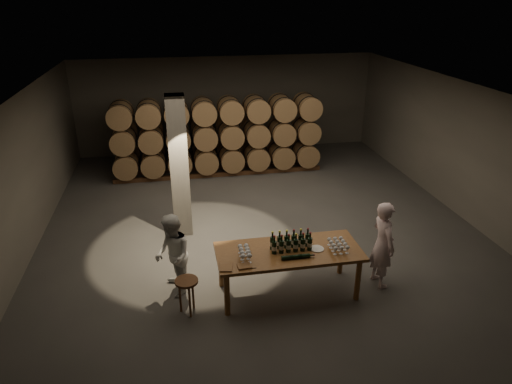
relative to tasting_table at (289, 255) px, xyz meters
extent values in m
plane|color=#4B4946|center=(0.00, 2.50, -0.80)|extent=(12.00, 12.00, 0.00)
plane|color=#605E59|center=(0.00, 2.50, 2.40)|extent=(12.00, 12.00, 0.00)
plane|color=#635F55|center=(0.00, 8.50, 0.80)|extent=(10.00, 0.00, 10.00)
plane|color=#635F55|center=(0.00, -3.50, 0.80)|extent=(10.00, 0.00, 10.00)
plane|color=#635F55|center=(-5.00, 2.50, 0.80)|extent=(0.00, 12.00, 12.00)
plane|color=#635F55|center=(5.00, 2.50, 0.80)|extent=(0.00, 12.00, 12.00)
cube|color=#6C665D|center=(-1.80, 2.70, 0.80)|extent=(0.40, 0.40, 3.20)
cylinder|color=brown|center=(-1.18, -0.43, -0.38)|extent=(0.10, 0.10, 0.84)
cylinder|color=brown|center=(1.18, -0.43, -0.38)|extent=(0.10, 0.10, 0.84)
cylinder|color=brown|center=(-1.18, 0.43, -0.38)|extent=(0.10, 0.10, 0.84)
cylinder|color=brown|center=(1.18, 0.43, -0.38)|extent=(0.10, 0.10, 0.84)
cube|color=brown|center=(0.00, 0.00, 0.07)|extent=(2.60, 1.10, 0.06)
cube|color=#53341C|center=(-1.35, 7.40, -0.74)|extent=(4.70, 0.10, 0.12)
cube|color=#53341C|center=(-1.35, 8.00, -0.74)|extent=(4.70, 0.10, 0.12)
cylinder|color=#976B44|center=(-3.30, 7.70, -0.33)|extent=(0.70, 0.95, 0.70)
cylinder|color=black|center=(-3.30, 7.44, -0.33)|extent=(0.73, 0.04, 0.73)
cylinder|color=black|center=(-3.30, 7.96, -0.33)|extent=(0.73, 0.04, 0.73)
cylinder|color=#976B44|center=(-2.52, 7.70, -0.33)|extent=(0.70, 0.95, 0.70)
cylinder|color=black|center=(-2.52, 7.44, -0.33)|extent=(0.73, 0.04, 0.73)
cylinder|color=black|center=(-2.52, 7.96, -0.33)|extent=(0.73, 0.04, 0.73)
cylinder|color=#976B44|center=(-1.74, 7.70, -0.33)|extent=(0.70, 0.95, 0.70)
cylinder|color=black|center=(-1.74, 7.44, -0.33)|extent=(0.73, 0.04, 0.73)
cylinder|color=black|center=(-1.74, 7.96, -0.33)|extent=(0.73, 0.04, 0.73)
cylinder|color=#976B44|center=(-0.96, 7.70, -0.33)|extent=(0.70, 0.95, 0.70)
cylinder|color=black|center=(-0.96, 7.44, -0.33)|extent=(0.73, 0.04, 0.73)
cylinder|color=black|center=(-0.96, 7.96, -0.33)|extent=(0.73, 0.04, 0.73)
cylinder|color=#976B44|center=(-0.18, 7.70, -0.33)|extent=(0.70, 0.95, 0.70)
cylinder|color=black|center=(-0.18, 7.44, -0.33)|extent=(0.73, 0.04, 0.73)
cylinder|color=black|center=(-0.18, 7.96, -0.33)|extent=(0.73, 0.04, 0.73)
cylinder|color=#976B44|center=(0.60, 7.70, -0.33)|extent=(0.70, 0.95, 0.70)
cylinder|color=black|center=(0.60, 7.44, -0.33)|extent=(0.73, 0.04, 0.73)
cylinder|color=black|center=(0.60, 7.96, -0.33)|extent=(0.73, 0.04, 0.73)
cylinder|color=#976B44|center=(-3.30, 7.70, 0.41)|extent=(0.70, 0.95, 0.70)
cylinder|color=black|center=(-3.30, 7.44, 0.41)|extent=(0.73, 0.04, 0.73)
cylinder|color=black|center=(-3.30, 7.96, 0.41)|extent=(0.73, 0.04, 0.73)
cylinder|color=#976B44|center=(-2.52, 7.70, 0.41)|extent=(0.70, 0.95, 0.70)
cylinder|color=black|center=(-2.52, 7.44, 0.41)|extent=(0.73, 0.04, 0.73)
cylinder|color=black|center=(-2.52, 7.96, 0.41)|extent=(0.73, 0.04, 0.73)
cylinder|color=#976B44|center=(-1.74, 7.70, 0.41)|extent=(0.70, 0.95, 0.70)
cylinder|color=black|center=(-1.74, 7.44, 0.41)|extent=(0.73, 0.04, 0.73)
cylinder|color=black|center=(-1.74, 7.96, 0.41)|extent=(0.73, 0.04, 0.73)
cylinder|color=#976B44|center=(-0.96, 7.70, 0.41)|extent=(0.70, 0.95, 0.70)
cylinder|color=black|center=(-0.96, 7.44, 0.41)|extent=(0.73, 0.04, 0.73)
cylinder|color=black|center=(-0.96, 7.96, 0.41)|extent=(0.73, 0.04, 0.73)
cylinder|color=#976B44|center=(-0.18, 7.70, 0.41)|extent=(0.70, 0.95, 0.70)
cylinder|color=black|center=(-0.18, 7.44, 0.41)|extent=(0.73, 0.04, 0.73)
cylinder|color=black|center=(-0.18, 7.96, 0.41)|extent=(0.73, 0.04, 0.73)
cylinder|color=#976B44|center=(0.60, 7.70, 0.41)|extent=(0.70, 0.95, 0.70)
cylinder|color=black|center=(0.60, 7.44, 0.41)|extent=(0.73, 0.04, 0.73)
cylinder|color=black|center=(0.60, 7.96, 0.41)|extent=(0.73, 0.04, 0.73)
cube|color=#53341C|center=(-0.57, 6.00, -0.74)|extent=(6.26, 0.10, 0.12)
cube|color=#53341C|center=(-0.57, 6.60, -0.74)|extent=(6.26, 0.10, 0.12)
cylinder|color=#976B44|center=(-3.30, 6.30, -0.33)|extent=(0.70, 0.95, 0.70)
cylinder|color=black|center=(-3.30, 6.04, -0.33)|extent=(0.73, 0.04, 0.73)
cylinder|color=black|center=(-3.30, 6.56, -0.33)|extent=(0.73, 0.04, 0.73)
cylinder|color=#976B44|center=(-2.52, 6.30, -0.33)|extent=(0.70, 0.95, 0.70)
cylinder|color=black|center=(-2.52, 6.04, -0.33)|extent=(0.73, 0.04, 0.73)
cylinder|color=black|center=(-2.52, 6.56, -0.33)|extent=(0.73, 0.04, 0.73)
cylinder|color=#976B44|center=(-1.74, 6.30, -0.33)|extent=(0.70, 0.95, 0.70)
cylinder|color=black|center=(-1.74, 6.04, -0.33)|extent=(0.73, 0.04, 0.73)
cylinder|color=black|center=(-1.74, 6.56, -0.33)|extent=(0.73, 0.04, 0.73)
cylinder|color=#976B44|center=(-0.96, 6.30, -0.33)|extent=(0.70, 0.95, 0.70)
cylinder|color=black|center=(-0.96, 6.04, -0.33)|extent=(0.73, 0.04, 0.73)
cylinder|color=black|center=(-0.96, 6.56, -0.33)|extent=(0.73, 0.04, 0.73)
cylinder|color=#976B44|center=(-0.18, 6.30, -0.33)|extent=(0.70, 0.95, 0.70)
cylinder|color=black|center=(-0.18, 6.04, -0.33)|extent=(0.73, 0.04, 0.73)
cylinder|color=black|center=(-0.18, 6.56, -0.33)|extent=(0.73, 0.04, 0.73)
cylinder|color=#976B44|center=(0.60, 6.30, -0.33)|extent=(0.70, 0.95, 0.70)
cylinder|color=black|center=(0.60, 6.04, -0.33)|extent=(0.73, 0.04, 0.73)
cylinder|color=black|center=(0.60, 6.56, -0.33)|extent=(0.73, 0.04, 0.73)
cylinder|color=#976B44|center=(1.38, 6.30, -0.33)|extent=(0.70, 0.95, 0.70)
cylinder|color=black|center=(1.38, 6.04, -0.33)|extent=(0.73, 0.04, 0.73)
cylinder|color=black|center=(1.38, 6.56, -0.33)|extent=(0.73, 0.04, 0.73)
cylinder|color=#976B44|center=(2.16, 6.30, -0.33)|extent=(0.70, 0.95, 0.70)
cylinder|color=black|center=(2.16, 6.04, -0.33)|extent=(0.73, 0.04, 0.73)
cylinder|color=black|center=(2.16, 6.56, -0.33)|extent=(0.73, 0.04, 0.73)
cylinder|color=#976B44|center=(-3.30, 6.30, 0.41)|extent=(0.70, 0.95, 0.70)
cylinder|color=black|center=(-3.30, 6.04, 0.41)|extent=(0.73, 0.04, 0.73)
cylinder|color=black|center=(-3.30, 6.56, 0.41)|extent=(0.73, 0.04, 0.73)
cylinder|color=#976B44|center=(-2.52, 6.30, 0.41)|extent=(0.70, 0.95, 0.70)
cylinder|color=black|center=(-2.52, 6.04, 0.41)|extent=(0.73, 0.04, 0.73)
cylinder|color=black|center=(-2.52, 6.56, 0.41)|extent=(0.73, 0.04, 0.73)
cylinder|color=#976B44|center=(-1.74, 6.30, 0.41)|extent=(0.70, 0.95, 0.70)
cylinder|color=black|center=(-1.74, 6.04, 0.41)|extent=(0.73, 0.04, 0.73)
cylinder|color=black|center=(-1.74, 6.56, 0.41)|extent=(0.73, 0.04, 0.73)
cylinder|color=#976B44|center=(-0.96, 6.30, 0.41)|extent=(0.70, 0.95, 0.70)
cylinder|color=black|center=(-0.96, 6.04, 0.41)|extent=(0.73, 0.04, 0.73)
cylinder|color=black|center=(-0.96, 6.56, 0.41)|extent=(0.73, 0.04, 0.73)
cylinder|color=#976B44|center=(-0.18, 6.30, 0.41)|extent=(0.70, 0.95, 0.70)
cylinder|color=black|center=(-0.18, 6.04, 0.41)|extent=(0.73, 0.04, 0.73)
cylinder|color=black|center=(-0.18, 6.56, 0.41)|extent=(0.73, 0.04, 0.73)
cylinder|color=#976B44|center=(0.60, 6.30, 0.41)|extent=(0.70, 0.95, 0.70)
cylinder|color=black|center=(0.60, 6.04, 0.41)|extent=(0.73, 0.04, 0.73)
cylinder|color=black|center=(0.60, 6.56, 0.41)|extent=(0.73, 0.04, 0.73)
cylinder|color=#976B44|center=(1.38, 6.30, 0.41)|extent=(0.70, 0.95, 0.70)
cylinder|color=black|center=(1.38, 6.04, 0.41)|extent=(0.73, 0.04, 0.73)
cylinder|color=black|center=(1.38, 6.56, 0.41)|extent=(0.73, 0.04, 0.73)
cylinder|color=#976B44|center=(2.16, 6.30, 0.41)|extent=(0.70, 0.95, 0.70)
cylinder|color=black|center=(2.16, 6.04, 0.41)|extent=(0.73, 0.04, 0.73)
cylinder|color=black|center=(2.16, 6.56, 0.41)|extent=(0.73, 0.04, 0.73)
cylinder|color=#976B44|center=(-3.30, 6.30, 1.15)|extent=(0.70, 0.95, 0.70)
cylinder|color=black|center=(-3.30, 6.04, 1.15)|extent=(0.73, 0.04, 0.73)
cylinder|color=black|center=(-3.30, 6.56, 1.15)|extent=(0.73, 0.04, 0.73)
cylinder|color=#976B44|center=(-2.52, 6.30, 1.15)|extent=(0.70, 0.95, 0.70)
cylinder|color=black|center=(-2.52, 6.04, 1.15)|extent=(0.73, 0.04, 0.73)
cylinder|color=black|center=(-2.52, 6.56, 1.15)|extent=(0.73, 0.04, 0.73)
cylinder|color=#976B44|center=(-1.74, 6.30, 1.15)|extent=(0.70, 0.95, 0.70)
cylinder|color=black|center=(-1.74, 6.04, 1.15)|extent=(0.73, 0.04, 0.73)
cylinder|color=black|center=(-1.74, 6.56, 1.15)|extent=(0.73, 0.04, 0.73)
cylinder|color=#976B44|center=(-0.96, 6.30, 1.15)|extent=(0.70, 0.95, 0.70)
cylinder|color=black|center=(-0.96, 6.04, 1.15)|extent=(0.73, 0.04, 0.73)
cylinder|color=black|center=(-0.96, 6.56, 1.15)|extent=(0.73, 0.04, 0.73)
cylinder|color=#976B44|center=(-0.18, 6.30, 1.15)|extent=(0.70, 0.95, 0.70)
cylinder|color=black|center=(-0.18, 6.04, 1.15)|extent=(0.73, 0.04, 0.73)
cylinder|color=black|center=(-0.18, 6.56, 1.15)|extent=(0.73, 0.04, 0.73)
cylinder|color=#976B44|center=(0.60, 6.30, 1.15)|extent=(0.70, 0.95, 0.70)
cylinder|color=black|center=(0.60, 6.04, 1.15)|extent=(0.73, 0.04, 0.73)
cylinder|color=black|center=(0.60, 6.56, 1.15)|extent=(0.73, 0.04, 0.73)
cylinder|color=#976B44|center=(1.38, 6.30, 1.15)|extent=(0.70, 0.95, 0.70)
cylinder|color=black|center=(1.38, 6.04, 1.15)|extent=(0.73, 0.04, 0.73)
cylinder|color=black|center=(1.38, 6.56, 1.15)|extent=(0.73, 0.04, 0.73)
cylinder|color=#976B44|center=(2.16, 6.30, 1.15)|extent=(0.70, 0.95, 0.70)
cylinder|color=black|center=(2.16, 6.04, 1.15)|extent=(0.73, 0.04, 0.73)
cylinder|color=black|center=(2.16, 6.56, 1.15)|extent=(0.73, 0.04, 0.73)
cylinder|color=black|center=(-0.28, -0.05, 0.22)|extent=(0.09, 0.09, 0.24)
cylinder|color=silver|center=(-0.28, -0.05, 0.21)|extent=(0.09, 0.09, 0.08)
cylinder|color=black|center=(-0.28, -0.05, 0.39)|extent=(0.03, 0.03, 0.10)
cylinder|color=yellow|center=(-0.28, -0.05, 0.45)|extent=(0.04, 0.04, 0.03)
cylinder|color=black|center=(-0.28, 0.10, 0.22)|extent=(0.09, 0.09, 0.24)
cylinder|color=silver|center=(-0.28, 0.10, 0.21)|extent=(0.09, 0.09, 0.08)
cylinder|color=black|center=(-0.28, 0.10, 0.39)|extent=(0.03, 0.03, 0.10)
cylinder|color=maroon|center=(-0.28, 0.10, 0.45)|extent=(0.04, 0.04, 0.03)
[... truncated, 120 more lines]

